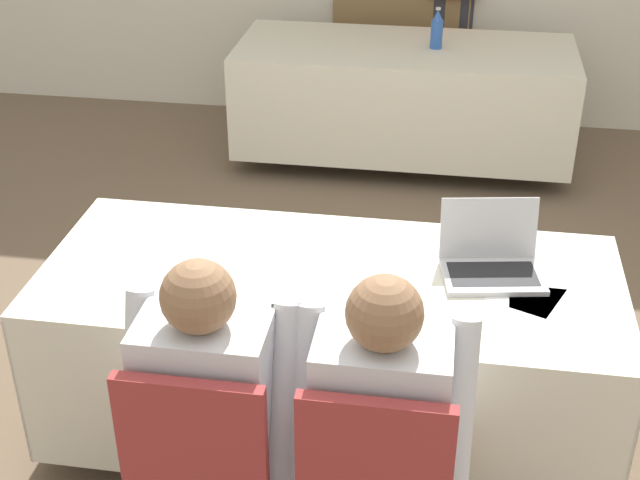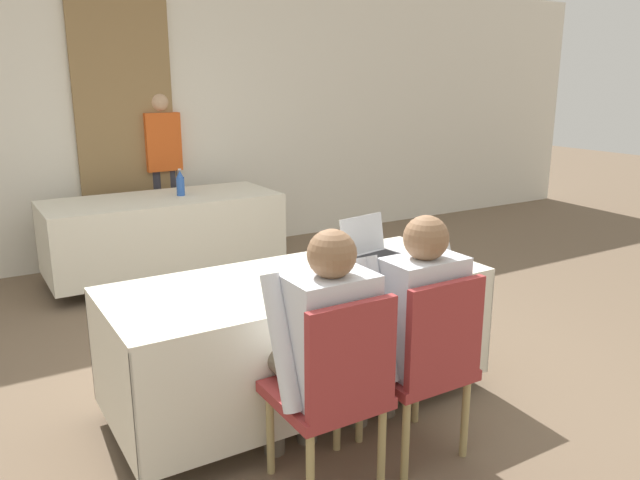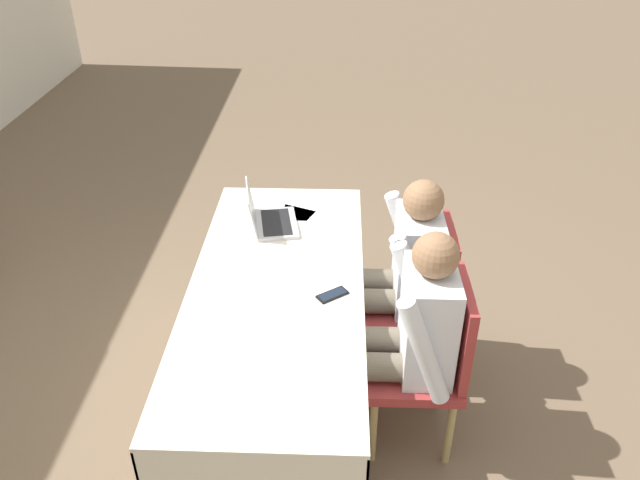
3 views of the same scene
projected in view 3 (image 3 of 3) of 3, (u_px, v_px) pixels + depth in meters
name	position (u px, v px, depth m)	size (l,w,h in m)	color
ground_plane	(281.00, 392.00, 3.36)	(24.00, 24.00, 0.00)	brown
conference_table_near	(278.00, 311.00, 3.06)	(1.98, 0.83, 0.72)	silver
laptop	(269.00, 219.00, 3.41)	(0.37, 0.32, 0.23)	#B7B7BC
cell_phone	(332.00, 295.00, 2.89)	(0.14, 0.16, 0.01)	black
paper_beside_laptop	(285.00, 214.00, 3.55)	(0.31, 0.36, 0.00)	white
paper_centre_table	(309.00, 212.00, 3.57)	(0.22, 0.30, 0.00)	white
paper_left_edge	(251.00, 230.00, 3.39)	(0.22, 0.30, 0.00)	white
chair_near_left	(429.00, 358.00, 2.87)	(0.44, 0.44, 0.90)	tan
chair_near_right	(419.00, 295.00, 3.28)	(0.44, 0.44, 0.90)	tan
person_checkered_shirt	(410.00, 330.00, 2.79)	(0.50, 0.52, 1.16)	#665B4C
person_white_shirt	(402.00, 269.00, 3.20)	(0.50, 0.52, 1.16)	#665B4C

